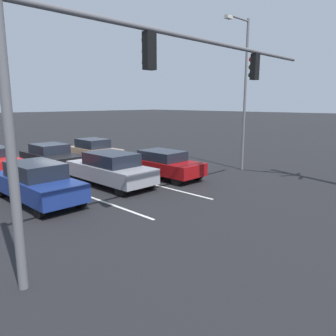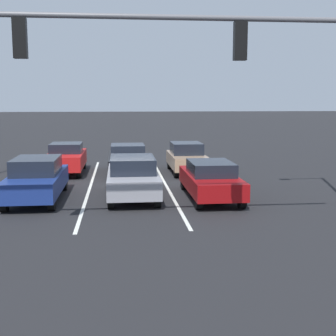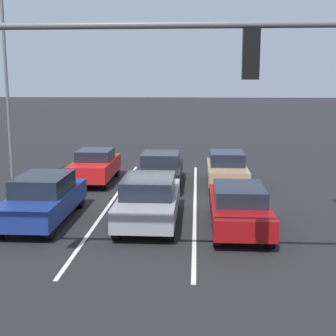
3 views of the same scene
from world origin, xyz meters
name	(u,v)px [view 2 (image 2 of 3)]	position (x,y,z in m)	size (l,w,h in m)	color
ground_plane	(128,179)	(0.00, 0.00, 0.00)	(240.00, 240.00, 0.00)	black
lane_stripe_left_divider	(165,184)	(-1.64, 1.52, 0.01)	(0.12, 15.05, 0.01)	silver
lane_stripe_center_divider	(91,185)	(1.64, 1.52, 0.01)	(0.12, 15.05, 0.01)	silver
car_gray_midlane_front	(133,176)	(-0.12, 4.23, 0.81)	(1.87, 4.79, 1.58)	gray
car_maroon_leftlane_front	(210,179)	(-3.04, 4.68, 0.73)	(1.77, 4.70, 1.41)	maroon
car_navy_rightlane_front	(37,179)	(3.44, 4.30, 0.81)	(1.82, 4.73, 1.58)	navy
car_black_midlane_second	(128,159)	(-0.05, -1.53, 0.75)	(1.89, 4.67, 1.47)	black
car_tan_leftlane_second	(187,157)	(-3.05, -1.60, 0.78)	(1.72, 4.02, 1.53)	tan
car_red_rightlane_second	(66,158)	(3.04, -1.94, 0.80)	(1.74, 4.20, 1.54)	red
traffic_signal_gantry	(34,63)	(2.38, 10.03, 4.59)	(12.45, 0.37, 6.02)	slate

